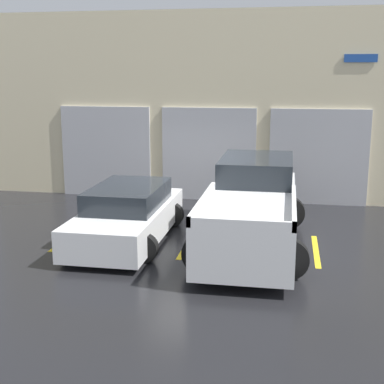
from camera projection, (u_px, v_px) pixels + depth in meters
ground_plane at (199, 226)px, 13.56m from camera, size 28.00×28.00×0.00m
shophouse_building at (217, 109)px, 16.12m from camera, size 14.72×0.68×5.61m
pickup_truck at (252, 207)px, 12.00m from camera, size 2.43×5.59×1.80m
sedan_white at (128, 215)px, 12.32m from camera, size 2.10×4.34×1.28m
parking_stripe_far_left at (70, 237)px, 12.67m from camera, size 0.12×2.20×0.01m
parking_stripe_left at (188, 244)px, 12.18m from camera, size 0.12×2.20×0.01m
parking_stripe_centre at (316, 251)px, 11.68m from camera, size 0.12×2.20×0.01m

